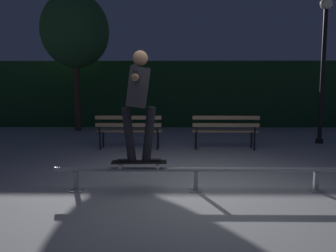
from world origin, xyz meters
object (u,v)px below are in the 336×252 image
(skateboarder, at_px, (139,97))
(lamp_post_right, at_px, (324,52))
(park_bench_left_center, at_px, (225,128))
(park_bench_leftmost, at_px, (129,128))
(tree_far_left, at_px, (75,31))
(skateboard, at_px, (139,162))
(grind_rail, at_px, (196,173))

(skateboarder, distance_m, lamp_post_right, 6.32)
(skateboarder, relative_size, park_bench_left_center, 0.97)
(skateboarder, height_order, park_bench_leftmost, skateboarder)
(skateboarder, relative_size, tree_far_left, 0.32)
(skateboarder, xyz_separation_m, lamp_post_right, (4.55, 4.24, 1.13))
(skateboard, bearing_deg, lamp_post_right, 42.93)
(tree_far_left, distance_m, lamp_post_right, 8.10)
(skateboarder, height_order, park_bench_left_center, skateboarder)
(park_bench_left_center, bearing_deg, park_bench_leftmost, 180.00)
(skateboard, bearing_deg, skateboarder, 2.63)
(skateboard, xyz_separation_m, lamp_post_right, (4.56, 4.24, 2.07))
(park_bench_leftmost, relative_size, tree_far_left, 0.33)
(tree_far_left, bearing_deg, park_bench_leftmost, -57.74)
(grind_rail, distance_m, park_bench_left_center, 3.39)
(park_bench_leftmost, bearing_deg, skateboard, -79.86)
(skateboard, relative_size, skateboarder, 0.51)
(skateboard, height_order, tree_far_left, tree_far_left)
(skateboarder, height_order, tree_far_left, tree_far_left)
(skateboard, xyz_separation_m, tree_far_left, (-2.97, 7.03, 3.14))
(park_bench_leftmost, xyz_separation_m, tree_far_left, (-2.39, 3.79, 3.02))
(grind_rail, relative_size, park_bench_leftmost, 2.52)
(park_bench_leftmost, xyz_separation_m, park_bench_left_center, (2.35, 0.00, 0.00))
(tree_far_left, xyz_separation_m, lamp_post_right, (7.53, -2.79, -1.08))
(park_bench_left_center, bearing_deg, grind_rail, -106.60)
(skateboard, relative_size, lamp_post_right, 0.20)
(skateboarder, bearing_deg, lamp_post_right, 42.94)
(skateboarder, bearing_deg, tree_far_left, 112.94)
(park_bench_leftmost, height_order, tree_far_left, tree_far_left)
(grind_rail, height_order, skateboard, skateboard)
(skateboarder, distance_m, park_bench_left_center, 3.78)
(park_bench_leftmost, xyz_separation_m, lamp_post_right, (5.14, 1.00, 1.94))
(grind_rail, relative_size, skateboard, 5.14)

